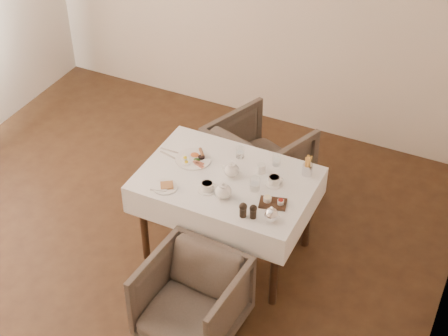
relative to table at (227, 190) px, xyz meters
name	(u,v)px	position (x,y,z in m)	size (l,w,h in m)	color
table	(227,190)	(0.00, 0.00, 0.00)	(1.28, 0.88, 0.75)	black
armchair_near	(192,299)	(0.12, -0.80, -0.33)	(0.65, 0.67, 0.61)	#4A3F36
armchair_far	(259,159)	(-0.08, 0.82, -0.30)	(0.73, 0.75, 0.68)	#4A3F36
breakfast_plate	(194,158)	(-0.32, 0.09, 0.13)	(0.27, 0.27, 0.03)	white
side_plate	(164,187)	(-0.36, -0.30, 0.12)	(0.19, 0.18, 0.02)	white
teapot_centre	(232,169)	(0.02, 0.03, 0.18)	(0.15, 0.12, 0.12)	white
teapot_front	(223,190)	(0.07, -0.21, 0.18)	(0.16, 0.13, 0.13)	white
creamer	(261,168)	(0.21, 0.17, 0.16)	(0.06, 0.06, 0.07)	white
teacup_near	(207,187)	(-0.06, -0.19, 0.15)	(0.14, 0.14, 0.07)	white
teacup_far	(274,181)	(0.34, 0.08, 0.15)	(0.13, 0.13, 0.06)	white
glass_left	(240,152)	(-0.02, 0.27, 0.16)	(0.06, 0.06, 0.09)	silver
glass_mid	(255,184)	(0.24, -0.03, 0.17)	(0.07, 0.07, 0.10)	silver
glass_right	(277,160)	(0.27, 0.30, 0.16)	(0.06, 0.06, 0.09)	silver
condiment_board	(273,202)	(0.42, -0.13, 0.13)	(0.22, 0.17, 0.05)	black
pepper_mill_left	(243,210)	(0.28, -0.33, 0.17)	(0.06, 0.06, 0.12)	black
pepper_mill_right	(253,211)	(0.35, -0.31, 0.17)	(0.05, 0.05, 0.11)	black
silver_pot	(271,214)	(0.47, -0.29, 0.18)	(0.12, 0.10, 0.13)	white
fries_cup	(308,167)	(0.52, 0.29, 0.19)	(0.08, 0.08, 0.17)	silver
cutlery_fork	(172,151)	(-0.52, 0.11, 0.12)	(0.02, 0.21, 0.00)	silver
cutlery_knife	(170,156)	(-0.50, 0.05, 0.12)	(0.02, 0.20, 0.00)	silver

